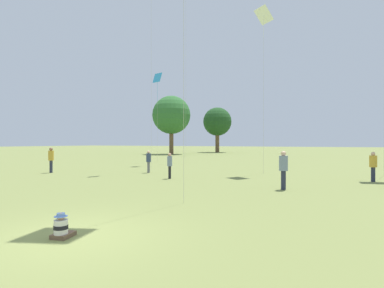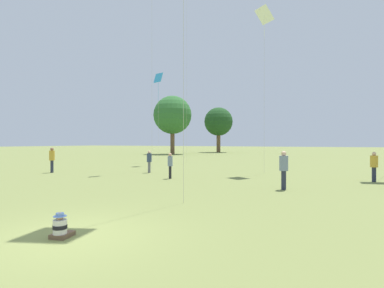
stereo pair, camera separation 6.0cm
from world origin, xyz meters
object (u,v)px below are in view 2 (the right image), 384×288
at_px(person_standing_5, 374,164).
at_px(kite_3, 158,80).
at_px(person_standing_3, 170,163).
at_px(distant_tree_1, 172,115).
at_px(person_standing_7, 52,158).
at_px(distant_tree_0, 218,122).
at_px(seated_toddler, 61,227).
at_px(person_standing_4, 149,160).
at_px(kite_2, 264,19).
at_px(person_standing_0, 284,167).

xyz_separation_m(person_standing_5, kite_3, (-19.78, 8.33, 8.09)).
xyz_separation_m(person_standing_3, distant_tree_1, (-18.99, 32.15, 6.30)).
height_order(person_standing_3, person_standing_7, person_standing_7).
bearing_deg(person_standing_7, kite_3, -106.54).
bearing_deg(distant_tree_1, distant_tree_0, 74.38).
bearing_deg(kite_3, seated_toddler, -4.00).
relative_size(person_standing_3, distant_tree_0, 0.16).
height_order(person_standing_4, person_standing_5, person_standing_5).
relative_size(person_standing_4, distant_tree_1, 0.15).
xyz_separation_m(person_standing_3, kite_2, (4.33, 5.64, 9.99)).
bearing_deg(person_standing_5, seated_toddler, 99.25).
xyz_separation_m(distant_tree_0, distant_tree_1, (-3.75, -13.39, 0.55)).
relative_size(person_standing_3, kite_3, 0.16).
distance_m(person_standing_7, kite_3, 15.32).
relative_size(person_standing_3, person_standing_4, 0.97).
bearing_deg(person_standing_7, person_standing_4, -167.39).
distance_m(kite_2, distant_tree_1, 35.51).
bearing_deg(person_standing_0, kite_3, 138.63).
bearing_deg(person_standing_5, kite_2, 20.64).
height_order(person_standing_4, kite_3, kite_3).
bearing_deg(person_standing_7, kite_2, -169.04).
xyz_separation_m(kite_3, distant_tree_0, (-6.32, 33.33, -2.40)).
xyz_separation_m(seated_toddler, kite_3, (-12.50, 22.95, 8.84)).
bearing_deg(person_standing_7, person_standing_5, 178.88).
height_order(person_standing_3, distant_tree_1, distant_tree_1).
relative_size(person_standing_7, distant_tree_0, 0.19).
xyz_separation_m(person_standing_4, distant_tree_1, (-15.82, 29.82, 6.28)).
xyz_separation_m(person_standing_0, kite_2, (-2.55, 6.84, 9.85)).
relative_size(person_standing_5, kite_3, 0.17).
relative_size(person_standing_3, kite_2, 0.13).
xyz_separation_m(person_standing_0, person_standing_4, (-10.05, 3.53, -0.12)).
relative_size(distant_tree_0, distant_tree_1, 0.91).
distance_m(person_standing_4, distant_tree_0, 45.24).
distance_m(person_standing_4, person_standing_5, 14.11).
bearing_deg(person_standing_4, distant_tree_1, 46.82).
distance_m(kite_3, distant_tree_1, 22.41).
xyz_separation_m(person_standing_5, distant_tree_1, (-29.84, 28.27, 6.25)).
xyz_separation_m(person_standing_4, person_standing_7, (-6.28, -3.18, 0.14)).
distance_m(person_standing_0, distant_tree_1, 42.66).
xyz_separation_m(seated_toddler, person_standing_3, (-3.57, 10.74, 0.69)).
bearing_deg(person_standing_0, person_standing_3, 169.03).
height_order(seated_toddler, distant_tree_1, distant_tree_1).
distance_m(person_standing_0, person_standing_7, 16.34).
bearing_deg(distant_tree_1, person_standing_4, -62.06).
bearing_deg(seated_toddler, person_standing_3, 94.49).
bearing_deg(person_standing_0, distant_tree_1, 126.75).
bearing_deg(kite_2, person_standing_0, -169.31).
distance_m(seated_toddler, person_standing_4, 14.73).
distance_m(person_standing_3, person_standing_5, 11.53).
height_order(seated_toddler, person_standing_4, person_standing_4).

